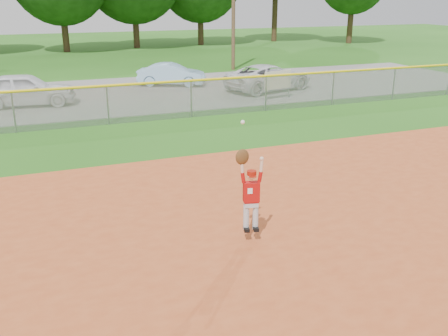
# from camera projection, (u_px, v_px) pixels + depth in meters

# --- Properties ---
(ground) EXTENTS (120.00, 120.00, 0.00)m
(ground) POSITION_uv_depth(u_px,v_px,m) (183.00, 235.00, 10.43)
(ground) COLOR #235A14
(ground) RESTS_ON ground
(clay_infield) EXTENTS (24.00, 16.00, 0.04)m
(clay_infield) POSITION_uv_depth(u_px,v_px,m) (238.00, 316.00, 7.78)
(clay_infield) COLOR #AC461F
(clay_infield) RESTS_ON ground
(parking_strip) EXTENTS (44.00, 10.00, 0.03)m
(parking_strip) POSITION_uv_depth(u_px,v_px,m) (90.00, 96.00, 24.53)
(parking_strip) COLOR slate
(parking_strip) RESTS_ON ground
(car_white_a) EXTENTS (4.44, 2.17, 1.46)m
(car_white_a) POSITION_uv_depth(u_px,v_px,m) (25.00, 89.00, 22.12)
(car_white_a) COLOR white
(car_white_a) RESTS_ON parking_strip
(car_blue) EXTENTS (3.82, 2.71, 1.19)m
(car_blue) POSITION_uv_depth(u_px,v_px,m) (172.00, 74.00, 27.08)
(car_blue) COLOR #91BBD8
(car_blue) RESTS_ON parking_strip
(car_white_b) EXTENTS (5.17, 3.41, 1.32)m
(car_white_b) POSITION_uv_depth(u_px,v_px,m) (269.00, 77.00, 25.76)
(car_white_b) COLOR silver
(car_white_b) RESTS_ON parking_strip
(sponsor_sign) EXTENTS (1.52, 0.35, 1.37)m
(sponsor_sign) POSITION_uv_depth(u_px,v_px,m) (278.00, 81.00, 23.46)
(sponsor_sign) COLOR gray
(sponsor_sign) RESTS_ON ground
(outfield_fence) EXTENTS (40.06, 0.10, 1.55)m
(outfield_fence) POSITION_uv_depth(u_px,v_px,m) (107.00, 102.00, 18.95)
(outfield_fence) COLOR gray
(outfield_fence) RESTS_ON ground
(ballplayer) EXTENTS (0.57, 0.30, 2.27)m
(ballplayer) POSITION_uv_depth(u_px,v_px,m) (250.00, 191.00, 9.78)
(ballplayer) COLOR silver
(ballplayer) RESTS_ON ground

